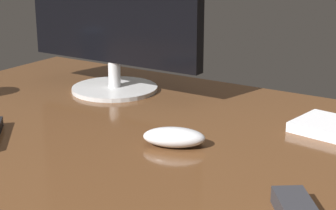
{
  "coord_description": "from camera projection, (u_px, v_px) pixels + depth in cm",
  "views": [
    {
      "loc": [
        54.23,
        -86.38,
        39.63
      ],
      "look_at": [
        -1.11,
        0.27,
        8.0
      ],
      "focal_mm": 59.79,
      "sensor_mm": 36.0,
      "label": 1
    }
  ],
  "objects": [
    {
      "name": "desk",
      "position": [
        172.0,
        141.0,
        1.09
      ],
      "size": [
        140.0,
        84.0,
        2.0
      ],
      "primitive_type": "cube",
      "color": "brown",
      "rests_on": "ground"
    },
    {
      "name": "computer_mouse",
      "position": [
        174.0,
        137.0,
        1.03
      ],
      "size": [
        12.88,
        10.05,
        3.56
      ],
      "primitive_type": "ellipsoid",
      "rotation": [
        0.0,
        0.0,
        0.42
      ],
      "color": "silver",
      "rests_on": "desk"
    }
  ]
}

